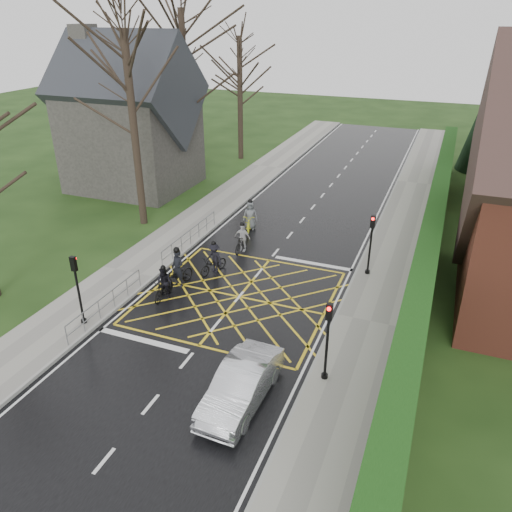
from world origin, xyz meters
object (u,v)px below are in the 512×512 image
Objects in this scene: cyclist_rear at (177,274)px; car at (241,385)px; cyclist_front at (242,241)px; cyclist_mid at (214,261)px; cyclist_lead at (250,219)px; cyclist_back at (164,286)px.

car is at bearing -32.34° from cyclist_rear.
cyclist_mid is at bearing -95.85° from cyclist_front.
cyclist_front is at bearing 114.74° from car.
cyclist_lead is (0.57, 7.67, -0.01)m from cyclist_rear.
cyclist_front reaches higher than car.
cyclist_front is 0.82× the size of cyclist_lead.
cyclist_lead reaches higher than cyclist_back.
cyclist_front reaches higher than cyclist_back.
car is at bearing -38.86° from cyclist_mid.
cyclist_rear is 1.08× the size of cyclist_lead.
cyclist_rear is 4.90m from cyclist_front.
cyclist_rear is at bearing 135.89° from car.
cyclist_mid is 1.10× the size of cyclist_front.
cyclist_rear reaches higher than cyclist_mid.
cyclist_back is at bearing -110.68° from cyclist_lead.
cyclist_lead is 14.70m from car.
cyclist_lead is 0.48× the size of car.
cyclist_lead is (0.61, 8.81, 0.03)m from cyclist_back.
cyclist_back is 3.24m from cyclist_mid.
cyclist_mid is at bearing 77.22° from cyclist_rear.
cyclist_back is 7.67m from car.
cyclist_lead is (-0.73, 2.94, 0.04)m from cyclist_front.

